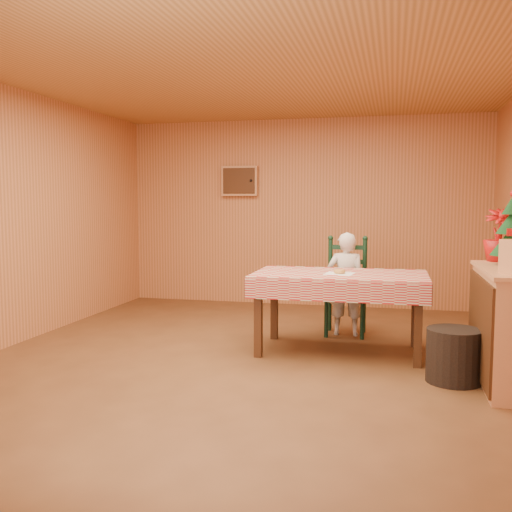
{
  "coord_description": "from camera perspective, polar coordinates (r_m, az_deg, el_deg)",
  "views": [
    {
      "loc": [
        1.24,
        -4.93,
        1.45
      ],
      "look_at": [
        0.0,
        0.2,
        0.95
      ],
      "focal_mm": 40.0,
      "sensor_mm": 36.0,
      "label": 1
    }
  ],
  "objects": [
    {
      "name": "ground",
      "position": [
        5.29,
        -0.52,
        -10.51
      ],
      "size": [
        6.0,
        6.0,
        0.0
      ],
      "primitive_type": "plane",
      "color": "brown",
      "rests_on": "ground"
    },
    {
      "name": "cabin_walls",
      "position": [
        5.62,
        0.78,
        9.24
      ],
      "size": [
        5.1,
        6.05,
        2.65
      ],
      "color": "#C47946",
      "rests_on": "ground"
    },
    {
      "name": "dining_table",
      "position": [
        5.54,
        8.38,
        -2.55
      ],
      "size": [
        1.66,
        0.96,
        0.77
      ],
      "color": "#472713",
      "rests_on": "ground"
    },
    {
      "name": "ladder_chair",
      "position": [
        6.35,
        9.01,
        -3.23
      ],
      "size": [
        0.44,
        0.4,
        1.08
      ],
      "color": "black",
      "rests_on": "ground"
    },
    {
      "name": "seated_child",
      "position": [
        6.28,
        8.98,
        -2.78
      ],
      "size": [
        0.41,
        0.27,
        1.12
      ],
      "primitive_type": "imported",
      "rotation": [
        0.0,
        0.0,
        3.14
      ],
      "color": "silver",
      "rests_on": "ground"
    },
    {
      "name": "napkin",
      "position": [
        5.48,
        8.35,
        -1.75
      ],
      "size": [
        0.29,
        0.29,
        0.0
      ],
      "primitive_type": "cube",
      "rotation": [
        0.0,
        0.0,
        -0.12
      ],
      "color": "white",
      "rests_on": "dining_table"
    },
    {
      "name": "donut",
      "position": [
        5.48,
        8.35,
        -1.54
      ],
      "size": [
        0.14,
        0.14,
        0.04
      ],
      "primitive_type": "torus",
      "rotation": [
        0.0,
        0.0,
        0.29
      ],
      "color": "gold",
      "rests_on": "napkin"
    },
    {
      "name": "christmas_tree",
      "position": [
        5.14,
        24.26,
        2.27
      ],
      "size": [
        0.34,
        0.34,
        0.62
      ],
      "color": "#472713",
      "rests_on": "shelf_unit"
    },
    {
      "name": "flower_arrangement",
      "position": [
        5.43,
        23.14,
        1.95
      ],
      "size": [
        0.26,
        0.26,
        0.47
      ],
      "primitive_type": "imported",
      "rotation": [
        0.0,
        0.0,
        0.01
      ],
      "color": "#AF1010",
      "rests_on": "shelf_unit"
    },
    {
      "name": "storage_bin",
      "position": [
        4.92,
        19.17,
        -9.39
      ],
      "size": [
        0.45,
        0.45,
        0.44
      ],
      "primitive_type": "cylinder",
      "rotation": [
        0.0,
        0.0,
        0.04
      ],
      "color": "black",
      "rests_on": "ground"
    }
  ]
}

